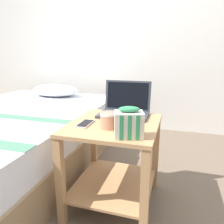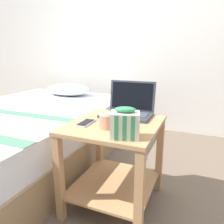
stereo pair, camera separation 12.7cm
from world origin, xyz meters
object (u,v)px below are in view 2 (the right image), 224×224
laptop (128,109)px  cell_phone (86,123)px  bed (23,134)px  snack_bag (125,124)px  mug_front_left (109,119)px

laptop → cell_phone: laptop is taller
bed → cell_phone: bed is taller
laptop → snack_bag: size_ratio=1.97×
mug_front_left → cell_phone: size_ratio=0.84×
cell_phone → laptop: bearing=58.2°
bed → mug_front_left: (1.04, -0.37, 0.36)m
laptop → bed: bearing=176.2°
bed → laptop: 1.11m
laptop → mug_front_left: laptop is taller
bed → mug_front_left: 1.16m
bed → snack_bag: size_ratio=12.84×
bed → snack_bag: (1.17, -0.47, 0.38)m
snack_bag → cell_phone: 0.32m
laptop → mug_front_left: bearing=-93.4°
laptop → snack_bag: (0.12, -0.40, 0.03)m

